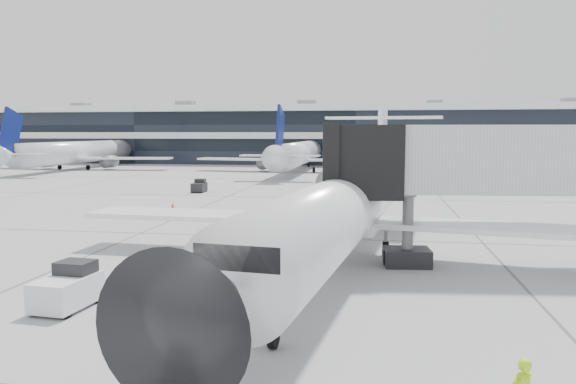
# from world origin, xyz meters

# --- Properties ---
(ground) EXTENTS (220.00, 220.00, 0.00)m
(ground) POSITION_xyz_m (0.00, 0.00, 0.00)
(ground) COLOR gray
(ground) RESTS_ON ground
(terminal) EXTENTS (170.00, 22.00, 10.00)m
(terminal) POSITION_xyz_m (0.00, 82.00, 5.00)
(terminal) COLOR black
(terminal) RESTS_ON ground
(bg_jet_left) EXTENTS (32.00, 40.00, 9.60)m
(bg_jet_left) POSITION_xyz_m (-45.00, 55.00, 0.00)
(bg_jet_left) COLOR white
(bg_jet_left) RESTS_ON ground
(bg_jet_center) EXTENTS (32.00, 40.00, 9.60)m
(bg_jet_center) POSITION_xyz_m (-8.00, 55.00, 0.00)
(bg_jet_center) COLOR white
(bg_jet_center) RESTS_ON ground
(bg_jet_right) EXTENTS (32.00, 40.00, 9.60)m
(bg_jet_right) POSITION_xyz_m (32.00, 55.00, 0.00)
(bg_jet_right) COLOR white
(bg_jet_right) RESTS_ON ground
(regional_jet) EXTENTS (27.32, 34.10, 7.87)m
(regional_jet) POSITION_xyz_m (2.78, -5.02, 2.69)
(regional_jet) COLOR white
(regional_jet) RESTS_ON ground
(baggage_tug) EXTENTS (1.67, 2.58, 1.57)m
(baggage_tug) POSITION_xyz_m (-6.42, -14.18, 0.70)
(baggage_tug) COLOR white
(baggage_tug) RESTS_ON ground
(traffic_cone) EXTENTS (0.38, 0.38, 0.53)m
(traffic_cone) POSITION_xyz_m (-11.91, 10.41, 0.25)
(traffic_cone) COLOR red
(traffic_cone) RESTS_ON ground
(far_tug) EXTENTS (1.32, 2.14, 1.33)m
(far_tug) POSITION_xyz_m (-13.89, 23.21, 0.60)
(far_tug) COLOR black
(far_tug) RESTS_ON ground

